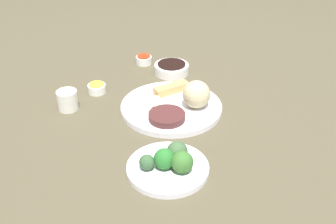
# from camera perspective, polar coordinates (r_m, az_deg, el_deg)

# --- Properties ---
(tabletop) EXTENTS (2.20, 2.20, 0.02)m
(tabletop) POSITION_cam_1_polar(r_m,az_deg,el_deg) (1.22, 0.26, 0.43)
(tabletop) COLOR #4C4631
(tabletop) RESTS_ON ground
(main_plate) EXTENTS (0.29, 0.29, 0.02)m
(main_plate) POSITION_cam_1_polar(r_m,az_deg,el_deg) (1.19, 0.03, 0.64)
(main_plate) COLOR white
(main_plate) RESTS_ON tabletop
(rice_scoop) EXTENTS (0.08, 0.08, 0.08)m
(rice_scoop) POSITION_cam_1_polar(r_m,az_deg,el_deg) (1.17, 3.69, 2.42)
(rice_scoop) COLOR tan
(rice_scoop) RESTS_ON main_plate
(spring_roll) EXTENTS (0.08, 0.11, 0.02)m
(spring_roll) POSITION_cam_1_polar(r_m,az_deg,el_deg) (1.25, 0.38, 3.19)
(spring_roll) COLOR tan
(spring_roll) RESTS_ON main_plate
(crab_rangoon_wonton) EXTENTS (0.09, 0.09, 0.01)m
(crab_rangoon_wonton) POSITION_cam_1_polar(r_m,az_deg,el_deg) (1.20, -3.54, 1.39)
(crab_rangoon_wonton) COLOR beige
(crab_rangoon_wonton) RESTS_ON main_plate
(stir_fry_heap) EXTENTS (0.10, 0.10, 0.02)m
(stir_fry_heap) POSITION_cam_1_polar(r_m,az_deg,el_deg) (1.12, -0.37, -0.59)
(stir_fry_heap) COLOR #492422
(stir_fry_heap) RESTS_ON main_plate
(broccoli_plate) EXTENTS (0.19, 0.19, 0.01)m
(broccoli_plate) POSITION_cam_1_polar(r_m,az_deg,el_deg) (0.97, -0.28, -7.67)
(broccoli_plate) COLOR white
(broccoli_plate) RESTS_ON tabletop
(broccoli_floret_0) EXTENTS (0.05, 0.05, 0.05)m
(broccoli_floret_0) POSITION_cam_1_polar(r_m,az_deg,el_deg) (0.97, 1.03, -5.38)
(broccoli_floret_0) COLOR #3B5B35
(broccoli_floret_0) RESTS_ON broccoli_plate
(broccoli_floret_1) EXTENTS (0.05, 0.05, 0.05)m
(broccoli_floret_1) POSITION_cam_1_polar(r_m,az_deg,el_deg) (0.95, -0.75, -6.38)
(broccoli_floret_1) COLOR #266B28
(broccoli_floret_1) RESTS_ON broccoli_plate
(broccoli_floret_2) EXTENTS (0.04, 0.04, 0.04)m
(broccoli_floret_2) POSITION_cam_1_polar(r_m,az_deg,el_deg) (0.95, -3.13, -6.85)
(broccoli_floret_2) COLOR #335631
(broccoli_floret_2) RESTS_ON broccoli_plate
(broccoli_floret_4) EXTENTS (0.05, 0.05, 0.05)m
(broccoli_floret_4) POSITION_cam_1_polar(r_m,az_deg,el_deg) (0.94, 1.70, -6.82)
(broccoli_floret_4) COLOR #37682A
(broccoli_floret_4) RESTS_ON broccoli_plate
(soy_sauce_bowl) EXTENTS (0.11, 0.11, 0.03)m
(soy_sauce_bowl) POSITION_cam_1_polar(r_m,az_deg,el_deg) (1.40, 0.39, 5.89)
(soy_sauce_bowl) COLOR white
(soy_sauce_bowl) RESTS_ON tabletop
(soy_sauce_bowl_liquid) EXTENTS (0.09, 0.09, 0.00)m
(soy_sauce_bowl_liquid) POSITION_cam_1_polar(r_m,az_deg,el_deg) (1.39, 0.39, 6.54)
(soy_sauce_bowl_liquid) COLOR black
(soy_sauce_bowl_liquid) RESTS_ON soy_sauce_bowl
(sauce_ramekin_hot_mustard) EXTENTS (0.05, 0.05, 0.03)m
(sauce_ramekin_hot_mustard) POSITION_cam_1_polar(r_m,az_deg,el_deg) (1.30, -9.83, 3.16)
(sauce_ramekin_hot_mustard) COLOR white
(sauce_ramekin_hot_mustard) RESTS_ON tabletop
(sauce_ramekin_hot_mustard_liquid) EXTENTS (0.04, 0.04, 0.00)m
(sauce_ramekin_hot_mustard_liquid) POSITION_cam_1_polar(r_m,az_deg,el_deg) (1.29, -9.89, 3.73)
(sauce_ramekin_hot_mustard_liquid) COLOR yellow
(sauce_ramekin_hot_mustard_liquid) RESTS_ON sauce_ramekin_hot_mustard
(sauce_ramekin_sweet_and_sour) EXTENTS (0.05, 0.05, 0.03)m
(sauce_ramekin_sweet_and_sour) POSITION_cam_1_polar(r_m,az_deg,el_deg) (1.47, -3.46, 7.06)
(sauce_ramekin_sweet_and_sour) COLOR white
(sauce_ramekin_sweet_and_sour) RESTS_ON tabletop
(sauce_ramekin_sweet_and_sour_liquid) EXTENTS (0.04, 0.04, 0.00)m
(sauce_ramekin_sweet_and_sour_liquid) POSITION_cam_1_polar(r_m,az_deg,el_deg) (1.46, -3.48, 7.59)
(sauce_ramekin_sweet_and_sour_liquid) COLOR red
(sauce_ramekin_sweet_and_sour_liquid) RESTS_ON sauce_ramekin_sweet_and_sour
(teacup) EXTENTS (0.06, 0.06, 0.06)m
(teacup) POSITION_cam_1_polar(r_m,az_deg,el_deg) (1.22, -13.70, 1.58)
(teacup) COLOR silver
(teacup) RESTS_ON tabletop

